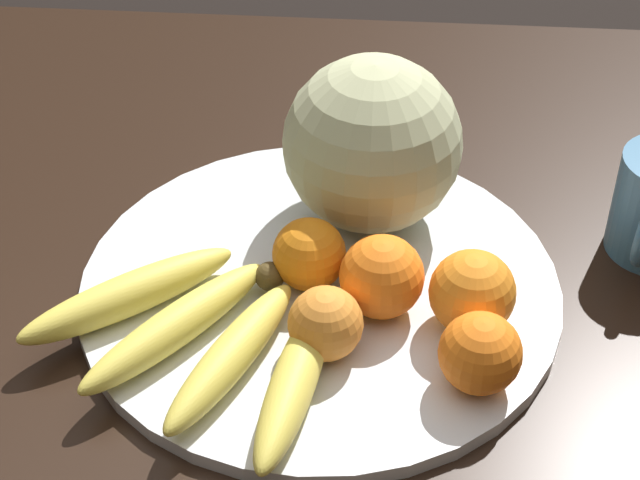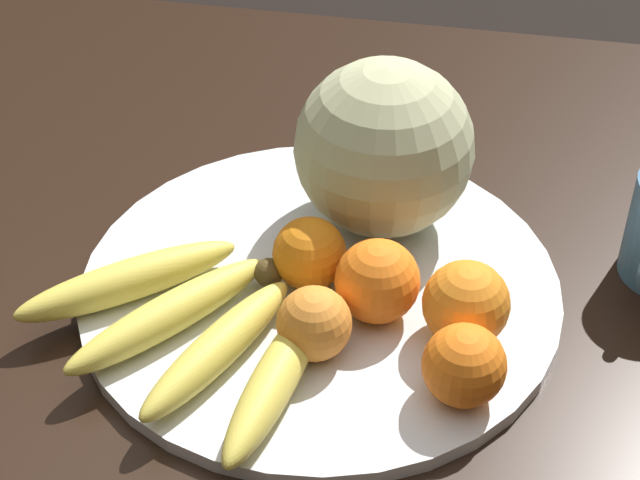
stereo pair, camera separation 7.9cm
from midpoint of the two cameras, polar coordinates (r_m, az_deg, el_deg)
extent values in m
cube|color=black|center=(1.03, -4.34, -1.54)|extent=(1.69, 0.93, 0.04)
cylinder|color=silver|center=(0.96, -2.33, -2.69)|extent=(0.43, 0.43, 0.01)
torus|color=navy|center=(0.96, -2.34, -2.64)|extent=(0.43, 0.43, 0.01)
sphere|color=#B2B789|center=(0.98, 0.52, 5.07)|extent=(0.17, 0.17, 0.17)
sphere|color=#473819|center=(0.94, -4.87, -2.04)|extent=(0.03, 0.03, 0.03)
ellipsoid|color=#DBC64C|center=(0.94, -12.55, -2.95)|extent=(0.18, 0.16, 0.04)
ellipsoid|color=#DBC64C|center=(0.91, -10.19, -4.63)|extent=(0.15, 0.18, 0.04)
ellipsoid|color=#DBC64C|center=(0.87, -7.35, -6.24)|extent=(0.11, 0.19, 0.03)
ellipsoid|color=#DBC64C|center=(0.85, -4.08, -7.68)|extent=(0.07, 0.19, 0.04)
sphere|color=orange|center=(0.90, 5.66, -2.90)|extent=(0.07, 0.07, 0.07)
sphere|color=orange|center=(0.88, -2.28, -4.57)|extent=(0.06, 0.06, 0.06)
sphere|color=orange|center=(0.91, 0.85, -2.05)|extent=(0.07, 0.07, 0.07)
sphere|color=orange|center=(0.85, 5.93, -6.13)|extent=(0.07, 0.07, 0.07)
sphere|color=orange|center=(0.94, -2.97, -0.85)|extent=(0.07, 0.07, 0.07)
camera|label=1|loc=(0.04, -92.43, -2.02)|focal=60.00mm
camera|label=2|loc=(0.04, 87.57, 2.02)|focal=60.00mm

